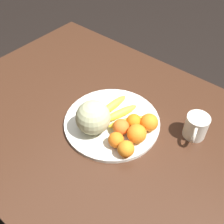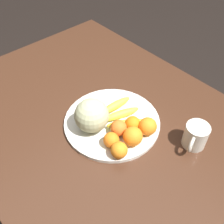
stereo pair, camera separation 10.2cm
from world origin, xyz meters
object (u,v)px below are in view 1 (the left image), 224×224
(orange_front_right, at_px, (137,134))
(orange_top_small, at_px, (126,149))
(kitchen_table, at_px, (98,131))
(orange_back_right, at_px, (134,121))
(produce_tag, at_px, (119,119))
(melon, at_px, (93,118))
(banana_bunch, at_px, (119,113))
(orange_back_left, at_px, (121,127))
(orange_mid_center, at_px, (149,122))
(orange_front_left, at_px, (116,140))
(fruit_bowl, at_px, (112,122))
(ceramic_mug, at_px, (196,127))

(orange_front_right, xyz_separation_m, orange_top_small, (0.01, -0.08, -0.01))
(kitchen_table, distance_m, orange_back_right, 0.21)
(orange_top_small, bearing_deg, produce_tag, 137.17)
(kitchen_table, distance_m, produce_tag, 0.15)
(melon, bearing_deg, banana_bunch, 73.86)
(orange_back_right, bearing_deg, melon, -134.76)
(orange_front_right, relative_size, orange_back_left, 1.17)
(banana_bunch, relative_size, orange_back_right, 3.19)
(orange_back_left, height_order, orange_top_small, orange_back_left)
(orange_mid_center, bearing_deg, kitchen_table, -161.27)
(banana_bunch, relative_size, orange_front_right, 2.58)
(orange_back_right, bearing_deg, orange_mid_center, 29.40)
(kitchen_table, distance_m, orange_front_right, 0.25)
(orange_top_small, distance_m, produce_tag, 0.17)
(orange_front_right, bearing_deg, orange_front_left, -123.54)
(fruit_bowl, height_order, orange_mid_center, orange_mid_center)
(orange_back_right, bearing_deg, kitchen_table, -165.16)
(orange_back_left, xyz_separation_m, orange_back_right, (0.02, 0.06, -0.00))
(kitchen_table, distance_m, ceramic_mug, 0.42)
(orange_front_left, bearing_deg, melon, 178.37)
(orange_front_right, height_order, orange_top_small, orange_front_right)
(orange_mid_center, bearing_deg, orange_front_right, -92.04)
(melon, bearing_deg, orange_back_right, 45.24)
(orange_front_left, height_order, produce_tag, orange_front_left)
(banana_bunch, xyz_separation_m, produce_tag, (0.01, -0.01, -0.02))
(orange_back_left, height_order, produce_tag, orange_back_left)
(melon, bearing_deg, ceramic_mug, 37.45)
(orange_top_small, bearing_deg, orange_mid_center, 92.16)
(orange_front_right, distance_m, orange_back_right, 0.07)
(melon, relative_size, orange_front_right, 1.81)
(orange_front_right, xyz_separation_m, produce_tag, (-0.12, 0.04, -0.04))
(orange_back_left, bearing_deg, orange_top_small, -41.84)
(ceramic_mug, bearing_deg, kitchen_table, -154.77)
(fruit_bowl, distance_m, orange_top_small, 0.17)
(banana_bunch, relative_size, orange_back_left, 3.01)
(melon, xyz_separation_m, ceramic_mug, (0.31, 0.24, -0.03))
(kitchen_table, height_order, orange_front_right, orange_front_right)
(kitchen_table, bearing_deg, orange_back_left, -6.26)
(orange_top_small, height_order, ceramic_mug, ceramic_mug)
(orange_mid_center, xyz_separation_m, orange_back_right, (-0.05, -0.03, -0.01))
(banana_bunch, height_order, orange_front_right, orange_front_right)
(orange_front_left, relative_size, orange_top_small, 0.96)
(kitchen_table, bearing_deg, ceramic_mug, 25.23)
(fruit_bowl, bearing_deg, orange_back_right, 20.12)
(fruit_bowl, relative_size, banana_bunch, 2.05)
(orange_top_small, relative_size, ceramic_mug, 0.50)
(melon, xyz_separation_m, orange_back_left, (0.09, 0.06, -0.03))
(kitchen_table, height_order, orange_back_right, orange_back_right)
(orange_mid_center, relative_size, orange_back_left, 1.12)
(fruit_bowl, distance_m, orange_front_right, 0.14)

